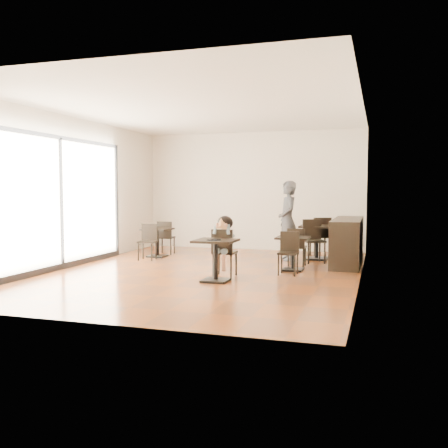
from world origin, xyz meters
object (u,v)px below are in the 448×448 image
at_px(child_table, 216,261).
at_px(child_chair, 225,253).
at_px(cafe_table_back, 317,242).
at_px(chair_left_a, 166,238).
at_px(cafe_table_left, 157,243).
at_px(adult_patron, 288,221).
at_px(chair_back_b, 314,241).
at_px(child, 225,246).
at_px(chair_mid_b, 288,254).
at_px(chair_left_b, 147,242).
at_px(chair_mid_a, 297,247).
at_px(chair_back_a, 320,237).
at_px(cafe_table_mid, 293,254).

xyz_separation_m(child_table, child_chair, (0.00, 0.55, 0.08)).
xyz_separation_m(child_chair, cafe_table_back, (1.38, 2.82, -0.05)).
bearing_deg(chair_left_a, child_chair, 124.50).
bearing_deg(cafe_table_left, adult_patron, 7.31).
bearing_deg(chair_back_b, child_table, -140.00).
distance_m(cafe_table_left, cafe_table_back, 3.83).
bearing_deg(child_table, child_chair, 90.00).
xyz_separation_m(adult_patron, cafe_table_left, (-3.13, -0.40, -0.57)).
bearing_deg(child_chair, chair_left_a, -48.24).
bearing_deg(child_chair, child, -0.00).
distance_m(chair_left_a, chair_back_b, 3.81).
bearing_deg(adult_patron, child_chair, -40.17).
relative_size(chair_mid_b, chair_left_b, 0.98).
height_order(chair_left_b, chair_back_b, chair_back_b).
bearing_deg(chair_left_a, child, 124.50).
distance_m(adult_patron, chair_mid_a, 1.09).
height_order(cafe_table_left, chair_mid_b, chair_mid_b).
bearing_deg(chair_back_a, chair_left_a, -13.15).
height_order(cafe_table_mid, chair_back_a, chair_back_a).
height_order(child_chair, adult_patron, adult_patron).
bearing_deg(chair_back_b, chair_left_a, 150.33).
relative_size(child_chair, chair_back_b, 0.94).
height_order(adult_patron, chair_left_a, adult_patron).
bearing_deg(chair_left_b, adult_patron, 9.64).
relative_size(child_chair, cafe_table_back, 1.13).
height_order(child_chair, chair_back_a, chair_back_a).
distance_m(child_chair, chair_back_a, 3.65).
bearing_deg(chair_back_b, adult_patron, 135.30).
relative_size(child, chair_mid_a, 1.38).
bearing_deg(cafe_table_mid, adult_patron, 104.24).
height_order(cafe_table_mid, chair_left_a, chair_left_a).
bearing_deg(adult_patron, chair_back_a, 118.93).
bearing_deg(child_table, chair_left_a, 126.52).
height_order(child_table, cafe_table_left, child_table).
xyz_separation_m(child_table, chair_back_a, (1.40, 3.92, 0.11)).
height_order(chair_mid_b, chair_back_a, chair_back_a).
xyz_separation_m(cafe_table_left, chair_back_b, (3.78, 0.15, 0.14)).
height_order(chair_mid_a, chair_back_a, chair_back_a).
relative_size(cafe_table_left, chair_mid_a, 0.84).
height_order(child_chair, chair_left_a, child_chair).
height_order(child_chair, chair_mid_a, child_chair).
bearing_deg(cafe_table_mid, chair_mid_b, -90.00).
xyz_separation_m(chair_left_a, chair_back_a, (3.78, 0.70, 0.07)).
relative_size(cafe_table_left, chair_left_b, 0.83).
height_order(child, adult_patron, adult_patron).
bearing_deg(child_table, chair_mid_a, 63.05).
relative_size(chair_mid_b, chair_left_a, 0.98).
relative_size(chair_mid_a, chair_back_b, 0.85).
height_order(cafe_table_left, cafe_table_back, cafe_table_back).
relative_size(child_chair, chair_back_a, 0.94).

